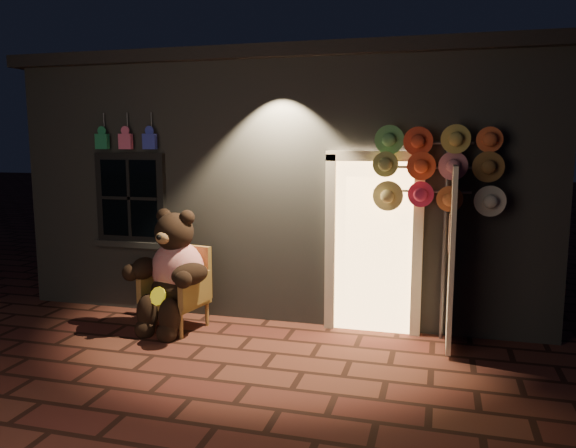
% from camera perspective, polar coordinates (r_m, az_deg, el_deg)
% --- Properties ---
extents(ground, '(60.00, 60.00, 0.00)m').
position_cam_1_polar(ground, '(6.08, -6.41, -13.91)').
color(ground, '#5B2E22').
rests_on(ground, ground).
extents(shop_building, '(7.30, 5.95, 3.51)m').
position_cam_1_polar(shop_building, '(9.46, 2.40, 4.95)').
color(shop_building, slate).
rests_on(shop_building, ground).
extents(wicker_armchair, '(0.79, 0.74, 1.01)m').
position_cam_1_polar(wicker_armchair, '(7.14, -11.00, -6.35)').
color(wicker_armchair, '#B17844').
rests_on(wicker_armchair, ground).
extents(teddy_bear, '(1.09, 0.94, 1.52)m').
position_cam_1_polar(teddy_bear, '(6.98, -11.63, -4.85)').
color(teddy_bear, red).
rests_on(teddy_bear, ground).
extents(hat_rack, '(1.41, 0.22, 2.49)m').
position_cam_1_polar(hat_rack, '(6.50, 14.80, 5.32)').
color(hat_rack, '#59595E').
rests_on(hat_rack, ground).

